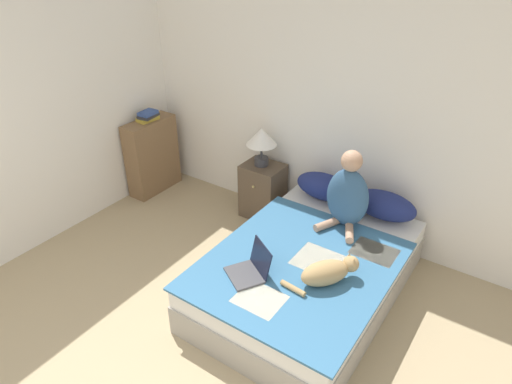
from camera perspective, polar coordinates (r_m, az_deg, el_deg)
wall_back at (r=4.40m, az=11.27°, el=9.64°), size 5.64×0.05×2.55m
wall_side at (r=4.72m, az=-25.87°, el=8.59°), size 0.05×4.30×2.55m
bed at (r=3.97m, az=6.58°, el=-10.08°), size 1.39×2.02×0.46m
pillow_near at (r=4.50m, az=8.56°, el=0.66°), size 0.59×0.30×0.26m
pillow_far at (r=4.32m, az=15.76°, el=-1.62°), size 0.59×0.30×0.26m
person_sitting at (r=4.04m, az=11.36°, el=-0.39°), size 0.39×0.38×0.73m
cat_tabby at (r=3.50m, az=9.00°, el=-9.83°), size 0.45×0.47×0.20m
laptop_open at (r=3.55m, az=-0.74°, el=-9.60°), size 0.40×0.40×0.25m
nightstand at (r=4.94m, az=0.85°, el=0.18°), size 0.42×0.37×0.61m
table_lamp at (r=4.68m, az=0.69°, el=6.65°), size 0.32×0.32×0.41m
bookshelf at (r=5.53m, az=-12.83°, el=4.44°), size 0.24×0.65×0.88m
book_stack_top at (r=5.34m, az=-13.35°, el=9.22°), size 0.18×0.25×0.11m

